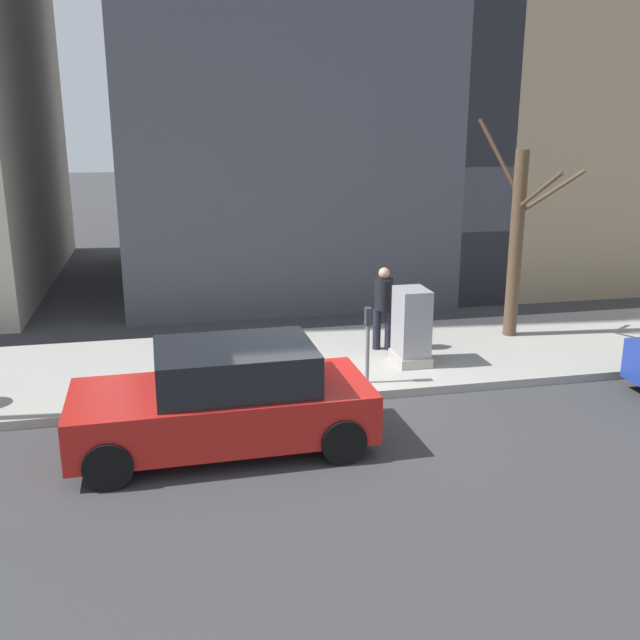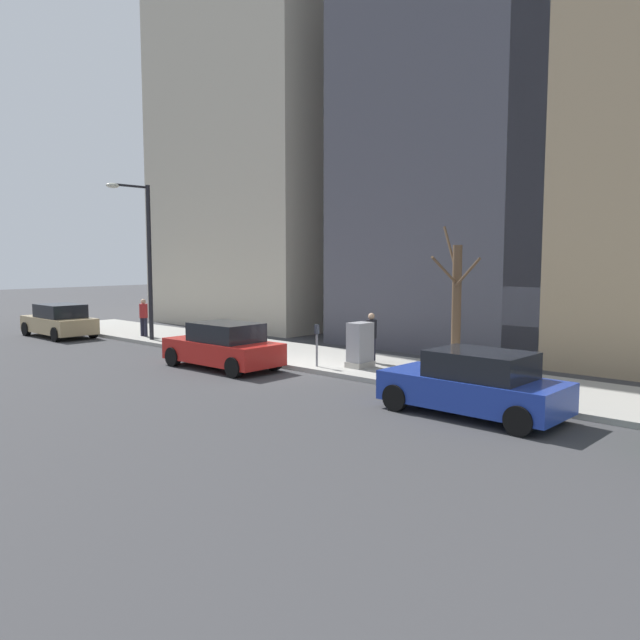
# 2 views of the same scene
# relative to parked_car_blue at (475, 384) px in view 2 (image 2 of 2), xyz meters

# --- Properties ---
(ground_plane) EXTENTS (120.00, 120.00, 0.00)m
(ground_plane) POSITION_rel_parked_car_blue_xyz_m (1.28, 7.56, -0.74)
(ground_plane) COLOR #38383A
(sidewalk) EXTENTS (4.00, 36.00, 0.15)m
(sidewalk) POSITION_rel_parked_car_blue_xyz_m (3.28, 7.56, -0.66)
(sidewalk) COLOR #9E9B93
(sidewalk) RESTS_ON ground
(parked_car_blue) EXTENTS (1.94, 4.21, 1.52)m
(parked_car_blue) POSITION_rel_parked_car_blue_xyz_m (0.00, 0.00, 0.00)
(parked_car_blue) COLOR #1E389E
(parked_car_blue) RESTS_ON ground
(parked_car_red) EXTENTS (1.99, 4.23, 1.52)m
(parked_car_red) POSITION_rel_parked_car_blue_xyz_m (0.01, 9.13, 0.00)
(parked_car_red) COLOR red
(parked_car_red) RESTS_ON ground
(parked_car_tan) EXTENTS (1.94, 4.21, 1.52)m
(parked_car_tan) POSITION_rel_parked_car_blue_xyz_m (0.07, 21.12, 0.00)
(parked_car_tan) COLOR tan
(parked_car_tan) RESTS_ON ground
(parking_meter) EXTENTS (0.14, 0.10, 1.35)m
(parking_meter) POSITION_rel_parked_car_blue_xyz_m (1.73, 6.54, 0.24)
(parking_meter) COLOR slate
(parking_meter) RESTS_ON sidewalk
(utility_box) EXTENTS (0.83, 0.61, 1.43)m
(utility_box) POSITION_rel_parked_car_blue_xyz_m (2.58, 5.45, 0.11)
(utility_box) COLOR #A8A399
(utility_box) RESTS_ON sidewalk
(streetlamp) EXTENTS (1.97, 0.32, 6.50)m
(streetlamp) POSITION_rel_parked_car_blue_xyz_m (1.56, 16.27, 3.28)
(streetlamp) COLOR black
(streetlamp) RESTS_ON sidewalk
(bare_tree) EXTENTS (2.00, 1.87, 4.47)m
(bare_tree) POSITION_rel_parked_car_blue_xyz_m (3.86, 2.76, 1.47)
(bare_tree) COLOR brown
(bare_tree) RESTS_ON sidewalk
(trash_bin) EXTENTS (0.56, 0.56, 0.90)m
(trash_bin) POSITION_rel_parked_car_blue_xyz_m (2.18, 13.44, -0.14)
(trash_bin) COLOR #14381E
(trash_bin) RESTS_ON sidewalk
(pedestrian_near_meter) EXTENTS (0.36, 0.39, 1.66)m
(pedestrian_near_meter) POSITION_rel_parked_car_blue_xyz_m (3.50, 5.72, 0.35)
(pedestrian_near_meter) COLOR #1E1E2D
(pedestrian_near_meter) RESTS_ON sidewalk
(pedestrian_midblock) EXTENTS (0.36, 0.40, 1.66)m
(pedestrian_midblock) POSITION_rel_parked_car_blue_xyz_m (2.22, 17.49, 0.35)
(pedestrian_midblock) COLOR #1E1E2D
(pedestrian_midblock) RESTS_ON sidewalk
(office_block_center) EXTENTS (9.43, 9.43, 18.40)m
(office_block_center) POSITION_rel_parked_car_blue_xyz_m (11.50, 6.12, 8.46)
(office_block_center) COLOR #4C4C56
(office_block_center) RESTS_ON ground
(office_tower_right) EXTENTS (11.31, 11.31, 29.74)m
(office_tower_right) POSITION_rel_parked_car_blue_xyz_m (12.44, 18.76, 14.14)
(office_tower_right) COLOR #BCB29E
(office_tower_right) RESTS_ON ground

